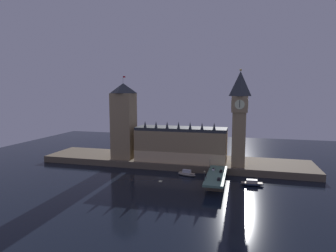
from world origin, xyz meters
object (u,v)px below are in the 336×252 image
at_px(boat_upstream, 187,174).
at_px(boat_downstream, 252,183).
at_px(car_northbound_lead, 213,169).
at_px(pedestrian_near_rail, 206,177).
at_px(street_lamp_near, 205,175).
at_px(clock_tower, 239,116).
at_px(car_southbound_lead, 219,179).
at_px(car_southbound_trail, 221,171).
at_px(pedestrian_mid_walk, 224,174).
at_px(street_lamp_far, 210,162).
at_px(victoria_tower, 124,121).

height_order(boat_upstream, boat_downstream, boat_upstream).
xyz_separation_m(car_northbound_lead, pedestrian_near_rail, (-2.64, -19.92, 0.28)).
relative_size(car_northbound_lead, street_lamp_near, 0.74).
relative_size(clock_tower, car_southbound_lead, 15.19).
height_order(car_southbound_trail, boat_downstream, car_southbound_trail).
xyz_separation_m(clock_tower, boat_upstream, (-35.42, -17.25, -41.38)).
bearing_deg(pedestrian_mid_walk, street_lamp_far, 125.22).
distance_m(clock_tower, pedestrian_near_rail, 57.68).
xyz_separation_m(street_lamp_near, boat_downstream, (28.28, 18.52, -9.08)).
bearing_deg(car_southbound_trail, boat_upstream, 163.05).
height_order(car_northbound_lead, street_lamp_near, street_lamp_near).
bearing_deg(pedestrian_mid_walk, car_southbound_trail, 109.72).
xyz_separation_m(car_southbound_trail, pedestrian_near_rail, (-7.93, -16.79, 0.26)).
xyz_separation_m(clock_tower, boat_downstream, (9.23, -27.52, -41.62)).
relative_size(street_lamp_far, boat_upstream, 0.52).
height_order(clock_tower, boat_downstream, clock_tower).
height_order(victoria_tower, car_southbound_trail, victoria_tower).
relative_size(pedestrian_mid_walk, street_lamp_near, 0.26).
xyz_separation_m(victoria_tower, boat_upstream, (57.40, -20.99, -34.75)).
height_order(clock_tower, car_southbound_trail, clock_tower).
distance_m(car_northbound_lead, street_lamp_far, 7.03).
relative_size(clock_tower, boat_downstream, 4.63).
bearing_deg(victoria_tower, street_lamp_near, -34.01).
height_order(car_southbound_lead, car_southbound_trail, car_southbound_trail).
relative_size(boat_upstream, boat_downstream, 0.91).
xyz_separation_m(car_northbound_lead, pedestrian_mid_walk, (7.93, -10.51, 0.19)).
height_order(street_lamp_near, street_lamp_far, street_lamp_far).
height_order(pedestrian_near_rail, boat_downstream, pedestrian_near_rail).
height_order(street_lamp_near, boat_upstream, street_lamp_near).
height_order(car_southbound_lead, street_lamp_far, street_lamp_far).
bearing_deg(car_southbound_lead, street_lamp_near, -158.57).
relative_size(clock_tower, car_northbound_lead, 16.11).
xyz_separation_m(pedestrian_near_rail, street_lamp_near, (-0.40, -4.47, 2.83)).
height_order(clock_tower, car_southbound_lead, clock_tower).
height_order(car_southbound_trail, street_lamp_near, street_lamp_near).
bearing_deg(pedestrian_near_rail, clock_tower, 65.83).
height_order(clock_tower, car_northbound_lead, clock_tower).
height_order(car_southbound_lead, boat_upstream, car_southbound_lead).
bearing_deg(car_northbound_lead, car_southbound_trail, -30.62).
height_order(street_lamp_far, boat_downstream, street_lamp_far).
xyz_separation_m(victoria_tower, boat_downstream, (102.04, -31.26, -34.98)).
xyz_separation_m(car_southbound_lead, pedestrian_near_rail, (-7.93, 1.20, 0.29)).
height_order(car_southbound_lead, street_lamp_near, street_lamp_near).
distance_m(street_lamp_near, street_lamp_far, 29.45).
bearing_deg(victoria_tower, car_northbound_lead, -18.29).
bearing_deg(street_lamp_far, pedestrian_mid_walk, -54.78).
bearing_deg(car_northbound_lead, street_lamp_far, 121.12).
bearing_deg(car_northbound_lead, victoria_tower, 161.71).
relative_size(pedestrian_near_rail, pedestrian_mid_walk, 1.10).
distance_m(victoria_tower, pedestrian_near_rail, 91.53).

